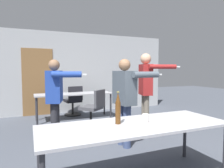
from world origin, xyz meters
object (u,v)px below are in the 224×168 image
Objects in this scene: person_near_casual at (125,95)px; drink_cup at (145,118)px; beer_bottle at (118,109)px; person_left_plaid at (146,84)px; person_center_tall at (55,93)px; office_chair_mid_tucked at (74,102)px; office_chair_far_right at (93,109)px.

drink_cup is at bearing -19.45° from person_near_casual.
beer_bottle reaches higher than drink_cup.
beer_bottle is at bearing -26.25° from person_left_plaid.
person_center_tall is 4.06× the size of beer_bottle.
office_chair_mid_tucked is at bearing -178.64° from person_near_casual.
office_chair_mid_tucked is (-1.14, 2.31, -0.66)m from person_left_plaid.
person_left_plaid is 1.96m from drink_cup.
person_center_tall is at bearing -128.76° from person_near_casual.
beer_bottle is at bearing 169.20° from drink_cup.
person_near_casual is 1.74× the size of office_chair_far_right.
office_chair_far_right is (0.99, 0.72, -0.52)m from person_center_tall.
office_chair_far_right reaches higher than office_chair_mid_tucked.
person_center_tall is 1.74× the size of office_chair_far_right.
person_left_plaid is 0.94m from person_near_casual.
person_center_tall reaches higher than beer_bottle.
beer_bottle reaches higher than office_chair_far_right.
drink_cup is (-0.12, -2.57, 0.37)m from office_chair_far_right.
person_near_casual is 2.90m from office_chair_mid_tucked.
office_chair_mid_tucked is at bearing 86.31° from beer_bottle.
person_near_casual is at bearing 72.59° from person_center_tall.
person_center_tall is at bearing -81.24° from person_left_plaid.
beer_bottle is at bearing -36.25° from person_near_casual.
office_chair_far_right is at bearing 87.42° from drink_cup.
person_left_plaid is 16.80× the size of drink_cup.
person_left_plaid reaches higher than drink_cup.
person_near_casual is 15.25× the size of drink_cup.
person_left_plaid is 2.10m from beer_bottle.
person_left_plaid is at bearing 99.00° from person_center_tall.
beer_bottle is at bearing -141.37° from office_chair_far_right.
office_chair_far_right is at bearing 179.99° from person_near_casual.
person_center_tall is 1.86m from beer_bottle.
office_chair_mid_tucked is 2.31× the size of beer_bottle.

